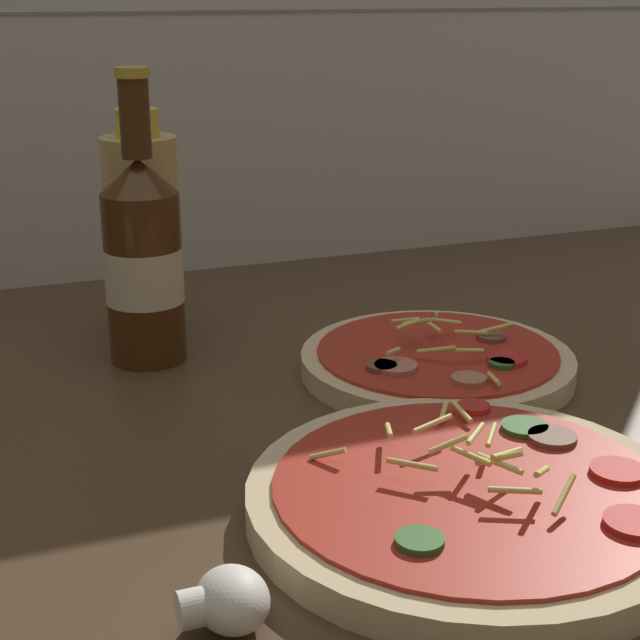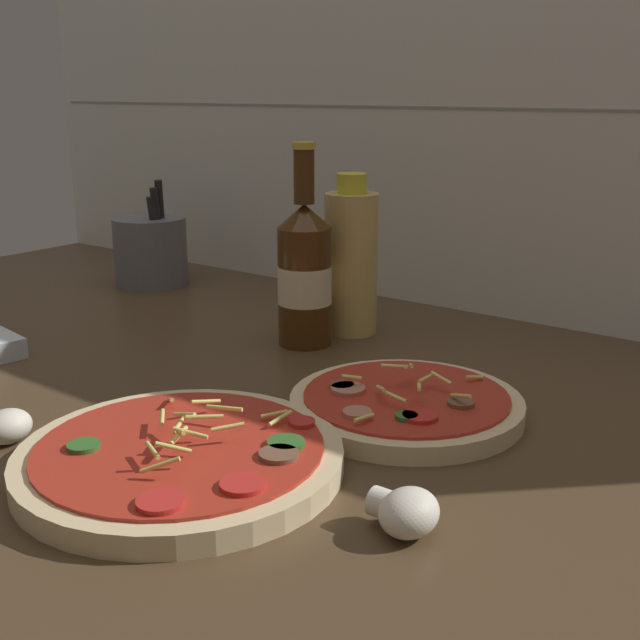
# 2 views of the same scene
# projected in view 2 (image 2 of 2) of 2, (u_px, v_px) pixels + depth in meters

# --- Properties ---
(counter_slab) EXTENTS (1.60, 0.90, 0.03)m
(counter_slab) POSITION_uv_depth(u_px,v_px,m) (206.00, 408.00, 0.81)
(counter_slab) COLOR #4C3823
(counter_slab) RESTS_ON ground
(tile_backsplash) EXTENTS (1.60, 0.01, 0.60)m
(tile_backsplash) POSITION_uv_depth(u_px,v_px,m) (435.00, 107.00, 1.08)
(tile_backsplash) COLOR silver
(tile_backsplash) RESTS_ON ground
(pizza_near) EXTENTS (0.27, 0.27, 0.05)m
(pizza_near) POSITION_uv_depth(u_px,v_px,m) (181.00, 458.00, 0.65)
(pizza_near) COLOR beige
(pizza_near) RESTS_ON counter_slab
(pizza_far) EXTENTS (0.22, 0.22, 0.05)m
(pizza_far) POSITION_uv_depth(u_px,v_px,m) (406.00, 405.00, 0.76)
(pizza_far) COLOR beige
(pizza_far) RESTS_ON counter_slab
(beer_bottle) EXTENTS (0.06, 0.06, 0.24)m
(beer_bottle) POSITION_uv_depth(u_px,v_px,m) (305.00, 273.00, 0.95)
(beer_bottle) COLOR #47280F
(beer_bottle) RESTS_ON counter_slab
(oil_bottle) EXTENTS (0.07, 0.07, 0.20)m
(oil_bottle) POSITION_uv_depth(u_px,v_px,m) (351.00, 261.00, 1.00)
(oil_bottle) COLOR #D6B766
(oil_bottle) RESTS_ON counter_slab
(mushroom_left) EXTENTS (0.05, 0.04, 0.03)m
(mushroom_left) POSITION_uv_depth(u_px,v_px,m) (6.00, 426.00, 0.70)
(mushroom_left) COLOR white
(mushroom_left) RESTS_ON counter_slab
(mushroom_right) EXTENTS (0.05, 0.05, 0.03)m
(mushroom_right) POSITION_uv_depth(u_px,v_px,m) (406.00, 512.00, 0.56)
(mushroom_right) COLOR white
(mushroom_right) RESTS_ON counter_slab
(utensil_crock) EXTENTS (0.11, 0.11, 0.17)m
(utensil_crock) POSITION_uv_depth(u_px,v_px,m) (151.00, 250.00, 1.26)
(utensil_crock) COLOR slate
(utensil_crock) RESTS_ON counter_slab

